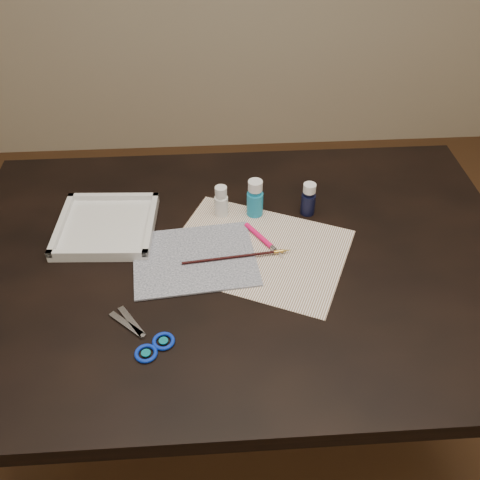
{
  "coord_description": "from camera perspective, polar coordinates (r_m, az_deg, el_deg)",
  "views": [
    {
      "loc": [
        -0.06,
        -0.9,
        1.58
      ],
      "look_at": [
        0.0,
        0.0,
        0.8
      ],
      "focal_mm": 40.0,
      "sensor_mm": 36.0,
      "label": 1
    }
  ],
  "objects": [
    {
      "name": "paper",
      "position": [
        1.24,
        1.9,
        -1.16
      ],
      "size": [
        0.49,
        0.44,
        0.0
      ],
      "primitive_type": "cube",
      "rotation": [
        0.0,
        0.0,
        -0.43
      ],
      "color": "white",
      "rests_on": "table"
    },
    {
      "name": "palette_tray",
      "position": [
        1.33,
        -14.05,
        1.52
      ],
      "size": [
        0.24,
        0.24,
        0.03
      ],
      "primitive_type": "cube",
      "rotation": [
        0.0,
        0.0,
        -0.06
      ],
      "color": "silver",
      "rests_on": "table"
    },
    {
      "name": "paint_bottle_white",
      "position": [
        1.32,
        -2.02,
        4.17
      ],
      "size": [
        0.04,
        0.04,
        0.08
      ],
      "primitive_type": "cylinder",
      "rotation": [
        0.0,
        0.0,
        -0.17
      ],
      "color": "white",
      "rests_on": "table"
    },
    {
      "name": "canvas",
      "position": [
        1.22,
        -4.87,
        -1.97
      ],
      "size": [
        0.3,
        0.25,
        0.0
      ],
      "primitive_type": "cube",
      "rotation": [
        0.0,
        0.0,
        0.1
      ],
      "color": "black",
      "rests_on": "paper"
    },
    {
      "name": "paint_bottle_cyan",
      "position": [
        1.32,
        1.61,
        4.49
      ],
      "size": [
        0.05,
        0.05,
        0.1
      ],
      "primitive_type": "cylinder",
      "rotation": [
        0.0,
        0.0,
        0.15
      ],
      "color": "#1B8EBC",
      "rests_on": "table"
    },
    {
      "name": "paint_bottle_navy",
      "position": [
        1.34,
        7.32,
        4.38
      ],
      "size": [
        0.04,
        0.04,
        0.09
      ],
      "primitive_type": "cylinder",
      "rotation": [
        0.0,
        0.0,
        0.21
      ],
      "color": "black",
      "rests_on": "table"
    },
    {
      "name": "scissors",
      "position": [
        1.09,
        -11.07,
        -9.73
      ],
      "size": [
        0.19,
        0.18,
        0.01
      ],
      "primitive_type": null,
      "rotation": [
        0.0,
        0.0,
        2.4
      ],
      "color": "silver",
      "rests_on": "table"
    },
    {
      "name": "paintbrush",
      "position": [
        1.21,
        -0.26,
        -1.76
      ],
      "size": [
        0.25,
        0.04,
        0.01
      ],
      "primitive_type": null,
      "rotation": [
        0.0,
        0.0,
        0.11
      ],
      "color": "black",
      "rests_on": "canvas"
    },
    {
      "name": "table",
      "position": [
        1.51,
        0.0,
        -12.3
      ],
      "size": [
        1.3,
        0.9,
        0.75
      ],
      "primitive_type": "cube",
      "color": "black",
      "rests_on": "ground"
    },
    {
      "name": "ground",
      "position": [
        1.83,
        0.0,
        -19.53
      ],
      "size": [
        3.5,
        3.5,
        0.02
      ],
      "primitive_type": "cube",
      "color": "#422614",
      "rests_on": "ground"
    },
    {
      "name": "craft_knife",
      "position": [
        1.26,
        2.66,
        -0.08
      ],
      "size": [
        0.09,
        0.13,
        0.01
      ],
      "primitive_type": null,
      "rotation": [
        0.0,
        0.0,
        -1.02
      ],
      "color": "#FF1063",
      "rests_on": "paper"
    }
  ]
}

